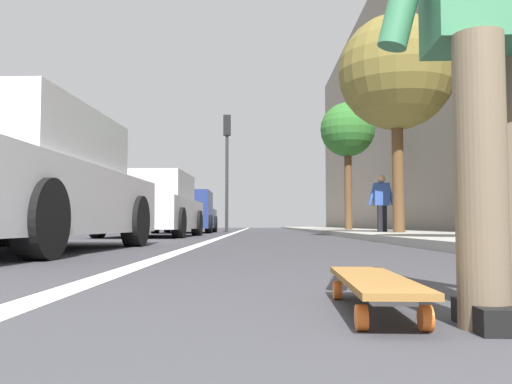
{
  "coord_description": "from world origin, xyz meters",
  "views": [
    {
      "loc": [
        -0.75,
        0.34,
        0.28
      ],
      "look_at": [
        10.37,
        0.39,
        0.97
      ],
      "focal_mm": 37.4,
      "sensor_mm": 36.0,
      "label": 1
    }
  ],
  "objects": [
    {
      "name": "traffic_light",
      "position": [
        19.97,
        1.57,
        3.15
      ],
      "size": [
        0.33,
        0.28,
        4.58
      ],
      "color": "#2D2D2D",
      "rests_on": "ground"
    },
    {
      "name": "street_tree_far",
      "position": [
        17.8,
        -2.79,
        3.56
      ],
      "size": [
        1.91,
        1.91,
        4.58
      ],
      "color": "brown",
      "rests_on": "ground"
    },
    {
      "name": "lane_stripe_white",
      "position": [
        20.0,
        1.17,
        0.0
      ],
      "size": [
        52.0,
        0.16,
        0.01
      ],
      "primitive_type": "cube",
      "color": "silver",
      "rests_on": "ground"
    },
    {
      "name": "parked_car_near",
      "position": [
        4.85,
        2.91,
        0.72
      ],
      "size": [
        4.48,
        2.16,
        1.49
      ],
      "color": "silver",
      "rests_on": "ground"
    },
    {
      "name": "parked_car_far",
      "position": [
        18.09,
        2.88,
        0.7
      ],
      "size": [
        4.28,
        2.03,
        1.46
      ],
      "color": "navy",
      "rests_on": "ground"
    },
    {
      "name": "skater_person",
      "position": [
        0.84,
        -0.38,
        0.94
      ],
      "size": [
        0.45,
        0.72,
        1.64
      ],
      "color": "brown",
      "rests_on": "ground"
    },
    {
      "name": "pedestrian_distant",
      "position": [
        11.94,
        -2.6,
        0.85
      ],
      "size": [
        0.42,
        0.65,
        1.48
      ],
      "color": "black",
      "rests_on": "ground"
    },
    {
      "name": "ground_plane",
      "position": [
        10.0,
        0.0,
        0.0
      ],
      "size": [
        80.0,
        80.0,
        0.0
      ],
      "primitive_type": "plane",
      "color": "#38383D"
    },
    {
      "name": "sidewalk_curb",
      "position": [
        18.0,
        -3.19,
        0.06
      ],
      "size": [
        52.0,
        3.2,
        0.11
      ],
      "primitive_type": "cube",
      "color": "#9E9B93",
      "rests_on": "ground"
    },
    {
      "name": "building_facade",
      "position": [
        22.0,
        -5.68,
        5.73
      ],
      "size": [
        40.0,
        1.2,
        11.46
      ],
      "primitive_type": "cube",
      "color": "gray",
      "rests_on": "ground"
    },
    {
      "name": "street_tree_mid",
      "position": [
        11.17,
        -2.79,
        3.72
      ],
      "size": [
        2.61,
        2.61,
        5.05
      ],
      "color": "brown",
      "rests_on": "ground"
    },
    {
      "name": "parked_car_mid",
      "position": [
        11.77,
        2.85,
        0.72
      ],
      "size": [
        4.18,
        2.06,
        1.49
      ],
      "color": "#B7B7BC",
      "rests_on": "ground"
    },
    {
      "name": "skateboard",
      "position": [
        0.99,
        -0.03,
        0.09
      ],
      "size": [
        0.85,
        0.23,
        0.11
      ],
      "color": "orange",
      "rests_on": "ground"
    }
  ]
}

